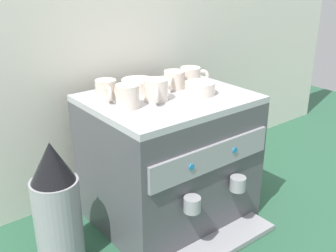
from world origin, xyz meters
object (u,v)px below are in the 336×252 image
Objects in this scene: ceramic_cup_1 at (174,80)px; ceramic_cup_4 at (127,96)px; coffee_grinder at (57,207)px; ceramic_bowl_1 at (138,85)px; ceramic_cup_2 at (106,90)px; milk_pitcher at (241,172)px; espresso_machine at (169,158)px; ceramic_bowl_0 at (200,88)px; ceramic_cup_0 at (156,90)px; ceramic_cup_3 at (191,75)px.

ceramic_cup_4 reaches higher than ceramic_cup_1.
ceramic_cup_4 reaches higher than coffee_grinder.
ceramic_cup_1 is at bearing 6.50° from coffee_grinder.
ceramic_cup_2 is at bearing -170.88° from ceramic_bowl_1.
espresso_machine is at bearing 174.67° from milk_pitcher.
ceramic_cup_1 reaches higher than ceramic_bowl_0.
ceramic_cup_1 is 0.55m from milk_pitcher.
ceramic_cup_2 is (-0.13, 0.11, -0.00)m from ceramic_cup_0.
ceramic_cup_0 reaches higher than ceramic_bowl_0.
ceramic_cup_1 is 0.10m from ceramic_cup_3.
ceramic_cup_2 is 0.37m from ceramic_cup_3.
coffee_grinder is at bearing -173.50° from ceramic_cup_1.
ceramic_cup_0 is 0.93× the size of ceramic_bowl_1.
coffee_grinder is 0.84m from milk_pitcher.
ceramic_bowl_1 is 0.63m from milk_pitcher.
ceramic_bowl_1 reaches higher than coffee_grinder.
milk_pitcher is (0.28, 0.02, -0.44)m from ceramic_bowl_0.
ceramic_cup_1 is at bearing -27.51° from ceramic_bowl_1.
ceramic_cup_4 is (-0.35, -0.09, 0.01)m from ceramic_cup_3.
ceramic_bowl_0 is at bearing -176.57° from milk_pitcher.
espresso_machine is at bearing -155.69° from ceramic_cup_3.
ceramic_cup_0 is at bearing 167.29° from ceramic_bowl_0.
espresso_machine is 0.42m from milk_pitcher.
ceramic_cup_0 is at bearing -151.75° from ceramic_cup_1.
coffee_grinder is (-0.62, -0.08, -0.31)m from ceramic_cup_3.
coffee_grinder is (-0.52, -0.06, -0.31)m from ceramic_cup_1.
espresso_machine reaches higher than coffee_grinder.
ceramic_cup_0 is at bearing 177.32° from milk_pitcher.
ceramic_cup_2 is 1.11× the size of ceramic_cup_3.
ceramic_bowl_0 is (0.29, -0.15, -0.01)m from ceramic_cup_2.
ceramic_cup_3 is 0.36m from ceramic_cup_4.
ceramic_cup_2 reaches higher than ceramic_cup_3.
milk_pitcher is (0.56, -0.03, -0.45)m from ceramic_cup_4.
ceramic_cup_3 reaches higher than ceramic_bowl_1.
ceramic_bowl_0 is 0.80× the size of milk_pitcher.
coffee_grinder is 3.14× the size of milk_pitcher.
ceramic_cup_1 is (0.07, 0.06, 0.28)m from espresso_machine.
coffee_grinder is at bearing 177.98° from ceramic_cup_4.
ceramic_cup_4 is 0.87× the size of milk_pitcher.
ceramic_bowl_1 reaches higher than milk_pitcher.
ceramic_cup_4 is 0.28m from ceramic_bowl_0.
ceramic_cup_3 is 0.51m from milk_pitcher.
ceramic_cup_0 reaches higher than coffee_grinder.
coffee_grinder is at bearing 177.52° from milk_pitcher.
coffee_grinder is (-0.40, -0.12, -0.30)m from ceramic_bowl_1.
espresso_machine is 0.29m from ceramic_bowl_0.
ceramic_cup_2 is 0.79× the size of milk_pitcher.
espresso_machine is 0.34m from ceramic_cup_4.
ceramic_cup_1 is 0.12m from ceramic_bowl_0.
ceramic_bowl_1 is (-0.05, 0.12, 0.26)m from espresso_machine.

